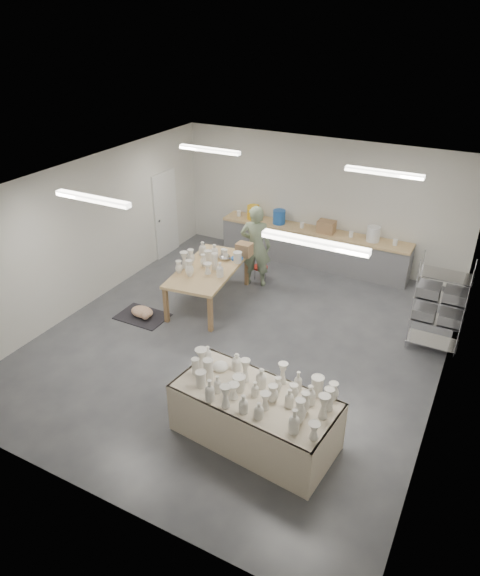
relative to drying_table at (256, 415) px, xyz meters
The scene contains 9 objects.
room 3.11m from the drying_table, 123.05° to the left, with size 8.00×8.02×3.00m.
back_counter 5.98m from the drying_table, 103.09° to the left, with size 4.60×0.60×1.24m.
wire_shelf 4.03m from the drying_table, 62.39° to the left, with size 0.88×0.48×1.80m.
drying_table is the anchor object (origin of this frame).
work_table 4.14m from the drying_table, 129.39° to the left, with size 1.35×2.29×1.17m.
rug 4.03m from the drying_table, 151.05° to the left, with size 1.00×0.70×0.02m, color black.
cat 4.00m from the drying_table, 151.09° to the left, with size 0.50×0.37×0.21m.
potter 4.80m from the drying_table, 116.32° to the left, with size 0.68×0.44×1.86m, color gray.
red_stool 5.03m from the drying_table, 114.95° to the left, with size 0.39×0.39×0.32m.
Camera 1 is at (3.70, -7.12, 5.50)m, focal length 32.00 mm.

